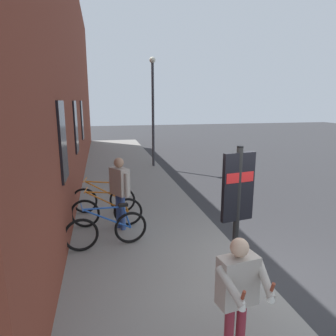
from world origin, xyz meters
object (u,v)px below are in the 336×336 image
Objects in this scene: bicycle_far_end at (104,199)px; transit_info_sign at (238,196)px; pedestrian_near_bus at (120,186)px; street_lamp at (153,103)px; bicycle_beside_lamp at (107,212)px; tourist_with_hotdogs at (238,289)px; bicycle_end_of_row at (107,230)px.

bicycle_far_end is 0.73× the size of transit_info_sign.
pedestrian_near_bus is 7.58m from street_lamp.
bicycle_beside_lamp is 4.66m from tourist_with_hotdogs.
bicycle_end_of_row is at bearing 46.83° from transit_info_sign.
street_lamp reaches higher than tourist_with_hotdogs.
tourist_with_hotdogs is at bearing -164.93° from bicycle_far_end.
street_lamp is (7.05, -2.04, 1.90)m from pedestrian_near_bus.
pedestrian_near_bus is (0.91, -0.35, 0.69)m from bicycle_end_of_row.
transit_info_sign is 0.48× the size of street_lamp.
street_lamp reaches higher than pedestrian_near_bus.
street_lamp is (6.86, -2.36, 2.59)m from bicycle_beside_lamp.
transit_info_sign reaches higher than pedestrian_near_bus.
bicycle_end_of_row is 1.10m from bicycle_beside_lamp.
bicycle_beside_lamp is at bearing 160.99° from street_lamp.
bicycle_far_end is at bearing 18.22° from pedestrian_near_bus.
transit_info_sign is at bearing 177.94° from street_lamp.
street_lamp is at bearing -16.71° from bicycle_end_of_row.
street_lamp is at bearing -4.94° from tourist_with_hotdogs.
street_lamp reaches higher than bicycle_beside_lamp.
street_lamp is at bearing -22.48° from bicycle_far_end.
street_lamp is (5.87, -2.43, 2.59)m from bicycle_far_end.
bicycle_beside_lamp and bicycle_far_end have the same top height.
tourist_with_hotdogs reaches higher than bicycle_far_end.
bicycle_beside_lamp is 3.82m from transit_info_sign.
bicycle_far_end is (0.99, 0.07, 0.00)m from bicycle_beside_lamp.
bicycle_end_of_row is 1.10× the size of tourist_with_hotdogs.
transit_info_sign is (-3.01, -2.01, 1.21)m from bicycle_beside_lamp.
bicycle_far_end is 0.35× the size of street_lamp.
bicycle_end_of_row is at bearing -178.94° from bicycle_far_end.
transit_info_sign is at bearing -149.16° from pedestrian_near_bus.
bicycle_beside_lamp is 1.11× the size of tourist_with_hotdogs.
bicycle_end_of_row is 0.35× the size of street_lamp.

